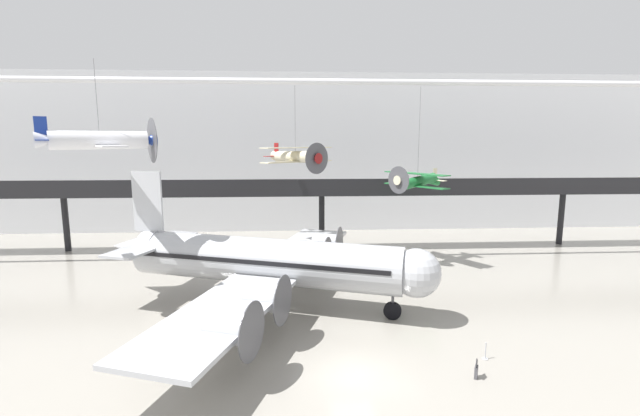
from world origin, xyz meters
TOP-DOWN VIEW (x-y plane):
  - ground_plane at (0.00, 0.00)m, footprint 260.00×260.00m
  - hangar_back_wall at (0.00, 40.64)m, footprint 140.00×3.00m
  - mezzanine_walkway at (0.00, 28.09)m, footprint 110.00×3.20m
  - ceiling_truss_beam at (0.00, 22.51)m, footprint 120.00×0.60m
  - airliner_silver_main at (-5.78, 10.60)m, footprint 26.71×31.13m
  - suspended_plane_green_biplane at (9.56, 21.83)m, footprint 6.57×7.18m
  - suspended_plane_white_twin at (-17.05, 9.54)m, footprint 8.11×9.05m
  - suspended_plane_cream_biplane at (-3.12, 22.78)m, footprint 7.46×7.29m
  - stanchion_barrier at (8.11, 1.26)m, footprint 0.36×0.36m
  - info_sign_pedestal at (6.68, -0.75)m, footprint 0.42×0.70m

SIDE VIEW (x-z plane):
  - ground_plane at x=0.00m, z-range 0.00..0.00m
  - stanchion_barrier at x=8.11m, z-range -0.21..0.87m
  - info_sign_pedestal at x=6.68m, z-range -0.17..1.08m
  - airliner_silver_main at x=-5.78m, z-range -1.63..8.85m
  - mezzanine_walkway at x=0.00m, z-range 2.70..11.33m
  - suspended_plane_green_biplane at x=9.56m, z-range 3.44..14.15m
  - hangar_back_wall at x=0.00m, z-range 0.00..22.42m
  - suspended_plane_cream_biplane at x=-3.12m, z-range 6.94..15.76m
  - suspended_plane_white_twin at x=-17.05m, z-range 9.32..16.61m
  - ceiling_truss_beam at x=0.00m, z-range 18.58..19.18m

